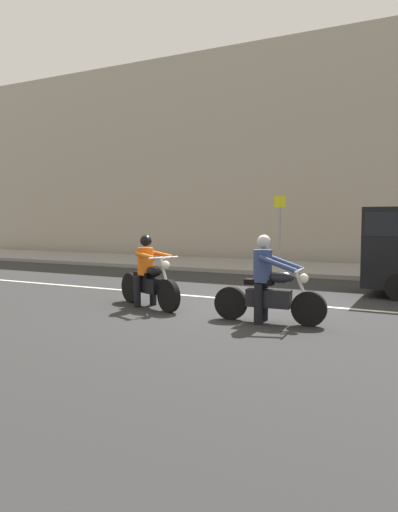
% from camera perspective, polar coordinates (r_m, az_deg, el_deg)
% --- Properties ---
extents(ground_plane, '(80.00, 80.00, 0.00)m').
position_cam_1_polar(ground_plane, '(10.44, 5.18, -6.07)').
color(ground_plane, '#282828').
extents(sidewalk_slab, '(40.00, 4.40, 0.14)m').
position_cam_1_polar(sidewalk_slab, '(18.02, 14.80, -1.54)').
color(sidewalk_slab, gray).
rests_on(sidewalk_slab, ground_plane).
extents(building_facade, '(40.00, 1.40, 9.54)m').
position_cam_1_polar(building_facade, '(21.46, 17.07, 11.92)').
color(building_facade, '#A89E8E').
rests_on(building_facade, ground_plane).
extents(lane_marking_stripe, '(18.00, 0.14, 0.01)m').
position_cam_1_polar(lane_marking_stripe, '(11.24, 7.23, -5.31)').
color(lane_marking_stripe, silver).
rests_on(lane_marking_stripe, ground_plane).
extents(motorcycle_with_rider_orange_stripe, '(2.02, 1.07, 1.55)m').
position_cam_1_polar(motorcycle_with_rider_orange_stripe, '(10.45, -5.97, -2.54)').
color(motorcycle_with_rider_orange_stripe, black).
rests_on(motorcycle_with_rider_orange_stripe, ground_plane).
extents(motorcycle_with_rider_denim_blue, '(2.09, 0.70, 1.61)m').
position_cam_1_polar(motorcycle_with_rider_denim_blue, '(8.90, 8.12, -3.64)').
color(motorcycle_with_rider_denim_blue, black).
rests_on(motorcycle_with_rider_denim_blue, ground_plane).
extents(street_sign_post, '(0.44, 0.08, 2.66)m').
position_cam_1_polar(street_sign_post, '(18.60, 9.45, 3.88)').
color(street_sign_post, gray).
rests_on(street_sign_post, sidewalk_slab).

